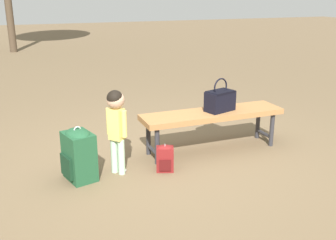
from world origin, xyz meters
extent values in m
plane|color=brown|center=(0.00, 0.00, 0.00)|extent=(40.00, 40.00, 0.00)
cube|color=#9E6B3D|center=(-0.59, -0.15, 0.42)|extent=(1.60, 0.40, 0.06)
cylinder|color=#2D2D33|center=(0.11, -0.01, 0.20)|extent=(0.05, 0.05, 0.39)
cylinder|color=#2D2D33|center=(0.11, -0.29, 0.20)|extent=(0.05, 0.05, 0.39)
cylinder|color=#2D2D33|center=(-1.29, -0.01, 0.20)|extent=(0.05, 0.05, 0.39)
cylinder|color=#2D2D33|center=(-1.29, -0.29, 0.20)|extent=(0.05, 0.05, 0.39)
cylinder|color=#2D2D33|center=(0.11, -0.15, 0.10)|extent=(0.04, 0.28, 0.04)
cylinder|color=#2D2D33|center=(-1.29, -0.15, 0.10)|extent=(0.04, 0.28, 0.04)
cube|color=black|center=(-0.68, -0.15, 0.56)|extent=(0.36, 0.27, 0.22)
cube|color=black|center=(-0.68, -0.15, 0.67)|extent=(0.33, 0.26, 0.02)
torus|color=black|center=(-0.68, -0.15, 0.72)|extent=(0.19, 0.07, 0.20)
cylinder|color=#B2D8B2|center=(0.57, 0.02, 0.18)|extent=(0.07, 0.07, 0.36)
cylinder|color=#B2D8B2|center=(0.51, 0.09, 0.18)|extent=(0.07, 0.07, 0.36)
ellipsoid|color=white|center=(0.55, 0.01, 0.02)|extent=(0.10, 0.10, 0.04)
ellipsoid|color=white|center=(0.50, 0.08, 0.02)|extent=(0.10, 0.10, 0.04)
cube|color=#E5CC66|center=(0.54, 0.06, 0.51)|extent=(0.17, 0.17, 0.30)
cylinder|color=#E5CC66|center=(0.60, -0.01, 0.52)|extent=(0.05, 0.05, 0.26)
cylinder|color=#E5CC66|center=(0.48, 0.12, 0.52)|extent=(0.05, 0.05, 0.26)
sphere|color=tan|center=(0.54, 0.06, 0.74)|extent=(0.17, 0.17, 0.17)
sphere|color=black|center=(0.55, 0.06, 0.76)|extent=(0.16, 0.16, 0.16)
cube|color=#1E4C2D|center=(0.91, 0.05, 0.23)|extent=(0.30, 0.36, 0.46)
ellipsoid|color=#1E4C2D|center=(0.91, 0.05, 0.45)|extent=(0.29, 0.34, 0.10)
cube|color=#13311D|center=(1.03, 0.09, 0.16)|extent=(0.09, 0.22, 0.21)
cube|color=#13311D|center=(0.77, 0.09, 0.23)|extent=(0.03, 0.06, 0.39)
cube|color=#13311D|center=(0.80, -0.05, 0.23)|extent=(0.03, 0.06, 0.39)
torus|color=#B2B2B7|center=(0.91, 0.05, 0.49)|extent=(0.08, 0.03, 0.08)
cube|color=maroon|center=(0.09, 0.18, 0.12)|extent=(0.20, 0.18, 0.25)
ellipsoid|color=maroon|center=(0.09, 0.18, 0.24)|extent=(0.19, 0.17, 0.06)
cube|color=#4A1010|center=(0.12, 0.24, 0.09)|extent=(0.12, 0.06, 0.11)
cube|color=#4A1010|center=(0.03, 0.13, 0.12)|extent=(0.03, 0.02, 0.21)
cube|color=#4A1010|center=(0.11, 0.10, 0.12)|extent=(0.03, 0.02, 0.21)
torus|color=#B2B2B7|center=(0.09, 0.18, 0.26)|extent=(0.02, 0.04, 0.04)
camera|label=1|loc=(1.40, 3.57, 1.70)|focal=42.67mm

